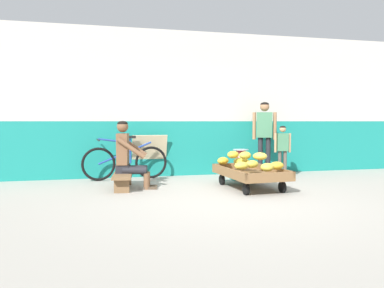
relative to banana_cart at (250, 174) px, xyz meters
name	(u,v)px	position (x,y,z in m)	size (l,w,h in m)	color
ground_plane	(234,202)	(-0.65, -0.98, -0.24)	(80.00, 80.00, 0.00)	#A39E93
back_wall	(187,104)	(-0.65, 1.96, 1.26)	(16.00, 0.30, 3.00)	#19847A
banana_cart	(250,174)	(0.00, 0.00, 0.00)	(0.92, 1.49, 0.36)	brown
banana_pile	(248,161)	(-0.04, 0.03, 0.22)	(0.88, 1.39, 0.26)	gold
low_bench	(123,177)	(-2.09, 0.51, -0.04)	(0.43, 1.13, 0.27)	brown
vendor_seated	(128,155)	(-2.00, 0.49, 0.33)	(0.72, 0.56, 1.14)	brown
plastic_crate	(241,172)	(0.21, 1.00, -0.09)	(0.36, 0.28, 0.30)	#19847F
weighing_scale	(241,156)	(0.21, 1.00, 0.21)	(0.30, 0.30, 0.29)	#28282D
bicycle_near_left	(125,162)	(-1.98, 1.52, 0.11)	(1.66, 0.48, 0.86)	black
sign_board	(149,156)	(-1.47, 1.80, 0.19)	(0.70, 0.30, 0.86)	#C6B289
customer_adult	(264,130)	(0.87, 1.38, 0.71)	(0.45, 0.32, 1.53)	#232328
customer_child	(283,146)	(1.10, 1.01, 0.41)	(0.33, 0.18, 1.04)	brown
shopping_bag	(259,177)	(0.37, 0.46, -0.12)	(0.18, 0.12, 0.24)	silver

